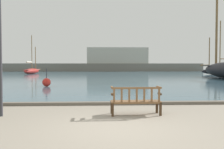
# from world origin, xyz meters

# --- Properties ---
(ground_plane) EXTENTS (160.00, 160.00, 0.00)m
(ground_plane) POSITION_xyz_m (0.00, 0.00, 0.00)
(ground_plane) COLOR gray
(harbor_water) EXTENTS (100.00, 80.00, 0.08)m
(harbor_water) POSITION_xyz_m (0.00, 44.00, 0.04)
(harbor_water) COLOR #385666
(harbor_water) RESTS_ON ground
(quay_edge_kerb) EXTENTS (40.00, 0.30, 0.12)m
(quay_edge_kerb) POSITION_xyz_m (0.00, 3.85, 0.06)
(quay_edge_kerb) COLOR #675F54
(quay_edge_kerb) RESTS_ON ground
(park_bench) EXTENTS (1.61, 0.56, 0.92)m
(park_bench) POSITION_xyz_m (0.75, 1.74, 0.47)
(park_bench) COLOR #3D2A19
(park_bench) RESTS_ON ground
(sailboat_outer_starboard) EXTENTS (6.22, 2.56, 8.70)m
(sailboat_outer_starboard) POSITION_xyz_m (19.19, 33.33, 0.74)
(sailboat_outer_starboard) COLOR black
(sailboat_outer_starboard) RESTS_ON harbor_water
(sailboat_centre_channel) EXTENTS (2.11, 6.98, 6.82)m
(sailboat_centre_channel) POSITION_xyz_m (-12.53, 38.56, 0.65)
(sailboat_centre_channel) COLOR maroon
(sailboat_centre_channel) RESTS_ON harbor_water
(lamp_post) EXTENTS (0.28, 0.28, 4.29)m
(lamp_post) POSITION_xyz_m (-3.54, 1.73, 2.59)
(lamp_post) COLOR #2D2D33
(lamp_post) RESTS_ON ground
(channel_buoy) EXTENTS (0.59, 0.59, 1.29)m
(channel_buoy) POSITION_xyz_m (-4.26, 11.85, 0.38)
(channel_buoy) COLOR red
(channel_buoy) RESTS_ON harbor_water
(far_breakwater) EXTENTS (50.38, 2.40, 5.97)m
(far_breakwater) POSITION_xyz_m (1.29, 55.62, 1.99)
(far_breakwater) COLOR slate
(far_breakwater) RESTS_ON ground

